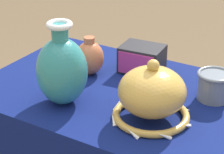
{
  "coord_description": "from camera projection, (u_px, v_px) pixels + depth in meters",
  "views": [
    {
      "loc": [
        0.57,
        -1.14,
        1.48
      ],
      "look_at": [
        -0.05,
        -0.1,
        0.89
      ],
      "focal_mm": 70.0,
      "sensor_mm": 36.0,
      "label": 1
    }
  ],
  "objects": [
    {
      "name": "jar_round_terracotta",
      "position": [
        90.0,
        58.0,
        1.57
      ],
      "size": [
        0.1,
        0.1,
        0.14
      ],
      "color": "#BC6642",
      "rests_on": "display_table"
    },
    {
      "name": "cup_wide_slate",
      "position": [
        214.0,
        85.0,
        1.4
      ],
      "size": [
        0.12,
        0.12,
        0.09
      ],
      "color": "slate",
      "rests_on": "display_table"
    },
    {
      "name": "mosaic_tile_box",
      "position": [
        142.0,
        59.0,
        1.59
      ],
      "size": [
        0.16,
        0.13,
        0.1
      ],
      "rotation": [
        0.0,
        0.0,
        0.08
      ],
      "color": "#232328",
      "rests_on": "display_table"
    },
    {
      "name": "vase_dome_bell",
      "position": [
        152.0,
        95.0,
        1.28
      ],
      "size": [
        0.25,
        0.25,
        0.2
      ],
      "color": "gold",
      "rests_on": "display_table"
    },
    {
      "name": "display_table",
      "position": [
        136.0,
        123.0,
        1.47
      ],
      "size": [
        1.08,
        0.63,
        0.79
      ],
      "color": "#38383D",
      "rests_on": "ground_plane"
    },
    {
      "name": "vase_tall_bulbous",
      "position": [
        62.0,
        70.0,
        1.35
      ],
      "size": [
        0.16,
        0.16,
        0.27
      ],
      "color": "teal",
      "rests_on": "display_table"
    }
  ]
}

